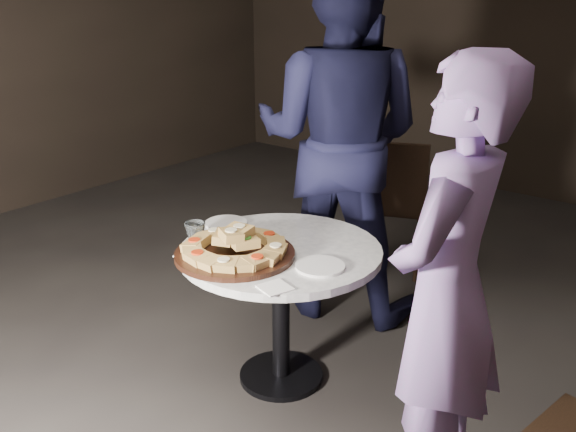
{
  "coord_description": "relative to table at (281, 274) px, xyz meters",
  "views": [
    {
      "loc": [
        1.69,
        -1.8,
        1.72
      ],
      "look_at": [
        0.1,
        0.19,
        0.78
      ],
      "focal_mm": 40.0,
      "sensor_mm": 36.0,
      "label": 1
    }
  ],
  "objects": [
    {
      "name": "napkin_far",
      "position": [
        0.22,
        -0.31,
        0.12
      ],
      "size": [
        0.14,
        0.14,
        0.01
      ],
      "primitive_type": "cube",
      "rotation": [
        0.0,
        0.0,
        -0.31
      ],
      "color": "white",
      "rests_on": "table"
    },
    {
      "name": "table",
      "position": [
        0.0,
        0.0,
        0.0
      ],
      "size": [
        1.05,
        1.05,
        0.65
      ],
      "rotation": [
        0.0,
        0.0,
        -0.25
      ],
      "color": "black",
      "rests_on": "ground"
    },
    {
      "name": "plate_left",
      "position": [
        -0.38,
        0.06,
        0.13
      ],
      "size": [
        0.2,
        0.2,
        0.01
      ],
      "primitive_type": "cylinder",
      "rotation": [
        0.0,
        0.0,
        -0.01
      ],
      "color": "white",
      "rests_on": "table"
    },
    {
      "name": "chair_far",
      "position": [
        -0.19,
        1.3,
        -0.04
      ],
      "size": [
        0.53,
        0.54,
        0.85
      ],
      "rotation": [
        0.0,
        0.0,
        3.54
      ],
      "color": "black",
      "rests_on": "ground"
    },
    {
      "name": "focaccia_pile",
      "position": [
        -0.09,
        -0.19,
        0.17
      ],
      "size": [
        0.45,
        0.44,
        0.12
      ],
      "rotation": [
        0.0,
        0.0,
        -0.28
      ],
      "color": "#A67F40",
      "rests_on": "serving_board"
    },
    {
      "name": "water_glass",
      "position": [
        -0.34,
        -0.17,
        0.16
      ],
      "size": [
        0.1,
        0.1,
        0.09
      ],
      "primitive_type": "imported",
      "rotation": [
        0.0,
        0.0,
        -0.07
      ],
      "color": "silver",
      "rests_on": "table"
    },
    {
      "name": "floor",
      "position": [
        -0.1,
        -0.14,
        -0.53
      ],
      "size": [
        7.0,
        7.0,
        0.0
      ],
      "primitive_type": "plane",
      "color": "black",
      "rests_on": "ground"
    },
    {
      "name": "diner_navy",
      "position": [
        -0.22,
        0.75,
        0.42
      ],
      "size": [
        1.1,
        0.97,
        1.9
      ],
      "primitive_type": "imported",
      "rotation": [
        0.0,
        0.0,
        3.46
      ],
      "color": "black",
      "rests_on": "ground"
    },
    {
      "name": "plate_right",
      "position": [
        0.25,
        -0.06,
        0.13
      ],
      "size": [
        0.24,
        0.24,
        0.01
      ],
      "primitive_type": "cylinder",
      "rotation": [
        0.0,
        0.0,
        -0.22
      ],
      "color": "white",
      "rests_on": "table"
    },
    {
      "name": "diner_teal",
      "position": [
        0.83,
        -0.17,
        0.24
      ],
      "size": [
        0.41,
        0.59,
        1.54
      ],
      "primitive_type": "imported",
      "rotation": [
        0.0,
        0.0,
        -1.49
      ],
      "color": "#7D64A2",
      "rests_on": "ground"
    },
    {
      "name": "napkin_near",
      "position": [
        -0.26,
        -0.28,
        0.12
      ],
      "size": [
        0.15,
        0.15,
        0.01
      ],
      "primitive_type": "cube",
      "rotation": [
        0.0,
        0.0,
        0.44
      ],
      "color": "white",
      "rests_on": "table"
    },
    {
      "name": "serving_board",
      "position": [
        -0.09,
        -0.19,
        0.13
      ],
      "size": [
        0.66,
        0.66,
        0.02
      ],
      "primitive_type": "cylinder",
      "rotation": [
        0.0,
        0.0,
        -0.43
      ],
      "color": "black",
      "rests_on": "table"
    }
  ]
}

